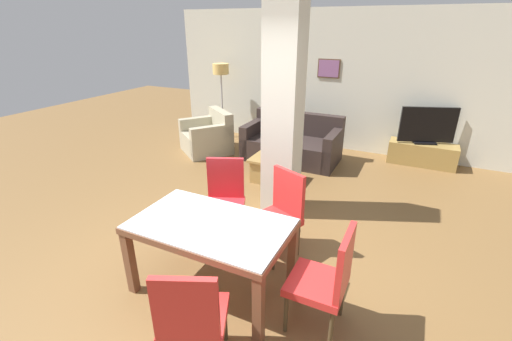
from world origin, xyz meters
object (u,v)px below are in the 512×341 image
object	(u,v)px
dining_chair_head_right	(327,277)
coffee_table	(272,169)
dining_chair_near_right	(192,317)
sofa	(292,145)
armchair	(208,138)
dining_chair_far_left	(225,197)
dining_chair_far_right	(280,211)
tv_stand	(422,154)
tv_screen	(428,126)
dining_table	(211,238)
floor_lamp	(221,76)
bottle	(270,150)

from	to	relation	value
dining_chair_head_right	coffee_table	world-z (taller)	dining_chair_head_right
dining_chair_near_right	sofa	size ratio (longest dim) A/B	0.55
dining_chair_head_right	armchair	xyz separation A→B (m)	(-3.32, 3.29, -0.24)
dining_chair_far_left	dining_chair_near_right	size ratio (longest dim) A/B	1.00
dining_chair_far_right	dining_chair_near_right	distance (m)	1.63
dining_chair_far_left	armchair	distance (m)	3.08
dining_chair_far_right	tv_stand	size ratio (longest dim) A/B	0.83
coffee_table	tv_stand	world-z (taller)	tv_stand
coffee_table	tv_screen	world-z (taller)	tv_screen
tv_screen	dining_table	bearing A→B (deg)	48.87
dining_chair_far_left	tv_screen	size ratio (longest dim) A/B	1.05
dining_table	dining_chair_near_right	xyz separation A→B (m)	(0.36, -0.81, -0.05)
dining_table	sofa	size ratio (longest dim) A/B	0.83
floor_lamp	dining_table	bearing A→B (deg)	-60.16
dining_chair_far_left	bottle	size ratio (longest dim) A/B	3.69
dining_chair_near_right	tv_screen	bearing A→B (deg)	51.58
dining_chair_far_right	dining_chair_near_right	size ratio (longest dim) A/B	1.00
armchair	floor_lamp	world-z (taller)	floor_lamp
bottle	dining_chair_far_right	bearing A→B (deg)	-62.97
coffee_table	tv_screen	distance (m)	2.93
floor_lamp	dining_chair_far_left	bearing A→B (deg)	-58.57
bottle	dining_chair_head_right	bearing A→B (deg)	-57.57
dining_chair_head_right	coffee_table	bearing A→B (deg)	31.80
dining_table	dining_chair_head_right	xyz separation A→B (m)	(1.10, 0.00, -0.05)
dining_chair_head_right	armchair	distance (m)	4.68
dining_chair_far_left	dining_chair_head_right	world-z (taller)	same
dining_chair_far_left	coffee_table	distance (m)	1.74
sofa	coffee_table	xyz separation A→B (m)	(0.05, -1.08, -0.08)
armchair	tv_stand	distance (m)	4.09
sofa	coffee_table	size ratio (longest dim) A/B	2.60
coffee_table	armchair	bearing A→B (deg)	156.97
armchair	bottle	xyz separation A→B (m)	(1.65, -0.67, 0.21)
dining_chair_far_right	floor_lamp	xyz separation A→B (m)	(-2.81, 3.45, 0.85)
coffee_table	tv_stand	xyz separation A→B (m)	(2.20, 1.86, -0.00)
dining_chair_head_right	floor_lamp	xyz separation A→B (m)	(-3.55, 4.27, 0.85)
dining_chair_far_right	armchair	distance (m)	3.57
dining_chair_far_right	dining_chair_far_left	distance (m)	0.72
armchair	floor_lamp	xyz separation A→B (m)	(-0.24, 0.98, 1.09)
dining_chair_near_right	dining_chair_head_right	bearing A→B (deg)	23.55
armchair	dining_chair_far_left	bearing A→B (deg)	164.14
dining_chair_near_right	floor_lamp	xyz separation A→B (m)	(-2.81, 5.08, 0.85)
bottle	armchair	bearing A→B (deg)	157.83
armchair	bottle	world-z (taller)	armchair
dining_chair_far_right	tv_screen	world-z (taller)	tv_screen
armchair	dining_table	bearing A→B (deg)	160.86
tv_stand	dining_chair_far_left	bearing A→B (deg)	-120.18
dining_chair_far_right	dining_chair_near_right	bearing A→B (deg)	113.56
tv_screen	coffee_table	bearing A→B (deg)	20.36
dining_chair_near_right	tv_screen	size ratio (longest dim) A/B	1.05
dining_chair_far_left	tv_stand	bearing A→B (deg)	-143.07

